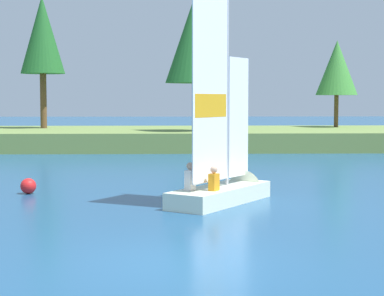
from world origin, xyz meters
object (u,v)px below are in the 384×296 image
object	(u,v)px
shoreline_tree_left	(42,36)
channel_buoy	(28,186)
sailboat	(230,180)
shoreline_tree_centre	(337,68)
shoreline_tree_midleft	(194,41)

from	to	relation	value
shoreline_tree_left	channel_buoy	bearing A→B (deg)	-80.44
sailboat	channel_buoy	world-z (taller)	sailboat
shoreline_tree_centre	channel_buoy	bearing A→B (deg)	-123.69
shoreline_tree_centre	sailboat	xyz separation A→B (m)	(-9.14, -24.49, -4.37)
shoreline_tree_centre	channel_buoy	world-z (taller)	shoreline_tree_centre
sailboat	channel_buoy	bearing A→B (deg)	109.63
shoreline_tree_midleft	channel_buoy	world-z (taller)	shoreline_tree_midleft
shoreline_tree_midleft	sailboat	distance (m)	19.99
shoreline_tree_left	shoreline_tree_centre	distance (m)	19.05
sailboat	channel_buoy	xyz separation A→B (m)	(-6.12, 1.59, -0.35)
shoreline_tree_midleft	sailboat	xyz separation A→B (m)	(0.40, -19.16, -5.66)
shoreline_tree_midleft	shoreline_tree_centre	size ratio (longest dim) A/B	1.34
shoreline_tree_left	channel_buoy	world-z (taller)	shoreline_tree_left
shoreline_tree_midleft	shoreline_tree_left	bearing A→B (deg)	156.17
shoreline_tree_centre	sailboat	size ratio (longest dim) A/B	0.86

